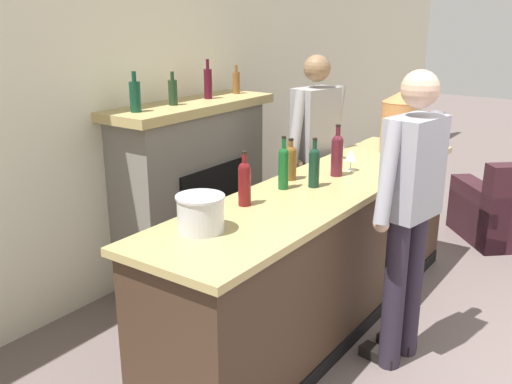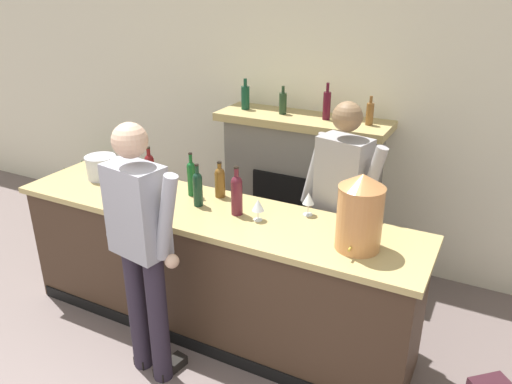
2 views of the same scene
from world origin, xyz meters
The scene contains 14 objects.
wall_back_panel centered at (0.00, 3.68, 1.38)m, with size 12.00×0.07×2.75m.
bar_counter centered at (-0.18, 2.12, 0.51)m, with size 3.09×0.71×1.01m.
fireplace_stone centered at (-0.01, 3.42, 0.71)m, with size 1.54×0.52×1.72m.
person_customer centered at (-0.29, 1.51, 0.99)m, with size 0.65×0.35×1.78m.
person_bartender centered at (0.62, 2.65, 0.98)m, with size 0.65×0.37×1.76m.
copper_dispenser centered at (0.91, 2.07, 1.25)m, with size 0.28×0.32×0.48m.
ice_bucket_steel centered at (-1.29, 2.23, 1.10)m, with size 0.25×0.25×0.19m.
wine_bottle_merlot_tall centered at (-0.29, 2.14, 1.15)m, with size 0.07×0.07×0.32m.
wine_bottle_rose_blush centered at (-0.43, 2.28, 1.16)m, with size 0.06×0.06×0.34m.
wine_bottle_port_short centered at (-0.23, 2.35, 1.14)m, with size 0.08×0.08×0.28m.
wine_bottle_chardonnay_pale centered at (0.03, 2.15, 1.17)m, with size 0.08×0.08×0.35m.
wine_bottle_burgundy_dark centered at (-0.83, 2.29, 1.15)m, with size 0.07×0.07×0.32m.
wine_glass_front_left centered at (0.21, 2.13, 1.12)m, with size 0.09×0.09×0.15m.
wine_glass_mid_counter centered at (0.48, 2.36, 1.13)m, with size 0.08×0.08×0.17m.
Camera 1 is at (-3.34, 0.44, 2.07)m, focal length 40.00 mm.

